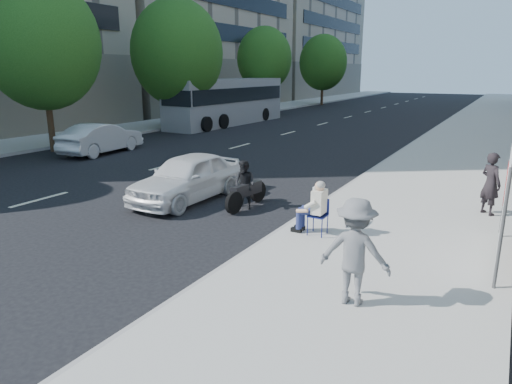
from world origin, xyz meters
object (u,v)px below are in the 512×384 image
Objects in this scene: jogger at (355,252)px; motorcycle at (245,187)px; pedestrian_woman at (491,184)px; protest_banner at (505,201)px; white_sedan_mid at (101,138)px; seated_protester at (314,204)px; bus at (228,102)px; white_sedan_near at (187,177)px.

jogger is 0.88× the size of motorcycle.
pedestrian_woman is 0.55× the size of protest_banner.
protest_banner is 1.49× the size of motorcycle.
seated_protester is at bearing 151.53° from white_sedan_mid.
motorcycle is at bearing 171.79° from protest_banner.
bus is at bearing -88.88° from white_sedan_mid.
protest_banner is (3.89, 0.44, 0.53)m from seated_protester.
protest_banner is 0.72× the size of white_sedan_near.
jogger reaches higher than white_sedan_mid.
protest_banner is at bearing 6.42° from seated_protester.
seated_protester is 0.11× the size of bus.
seated_protester is 24.54m from bus.
pedestrian_woman is at bearing 17.59° from white_sedan_near.
white_sedan_near is at bearing 58.68° from pedestrian_woman.
white_sedan_mid is 0.37× the size of bus.
white_sedan_near is 0.35× the size of bus.
seated_protester is 0.31× the size of white_sedan_near.
white_sedan_near is 20.86m from bus.
motorcycle is at bearing -46.96° from jogger.
bus is at bearing 1.78° from pedestrian_woman.
bus is (-18.87, 18.98, 0.23)m from protest_banner.
white_sedan_mid is 13.67m from bus.
pedestrian_woman is (3.51, 3.72, 0.12)m from seated_protester.
pedestrian_woman reaches higher than motorcycle.
white_sedan_near is at bearing 165.01° from seated_protester.
jogger is 3.84m from protest_banner.
bus is at bearing 134.84° from protest_banner.
jogger is 27.89m from bus.
bus reaches higher than motorcycle.
white_sedan_mid reaches higher than white_sedan_near.
protest_banner is at bearing -43.73° from bus.
seated_protester is 5.12m from pedestrian_woman.
protest_banner is 6.73m from motorcycle.
seated_protester is 3.07m from motorcycle.
jogger is 0.59× the size of protest_banner.
pedestrian_woman is 0.40× the size of white_sedan_near.
white_sedan_mid is at bearing -82.40° from bus.
seated_protester is 3.95m from protest_banner.
white_sedan_near is (-8.24, -2.45, -0.27)m from pedestrian_woman.
protest_banner is 8.69m from white_sedan_near.
protest_banner reaches higher than seated_protester.
white_sedan_near is at bearing 174.51° from protest_banner.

